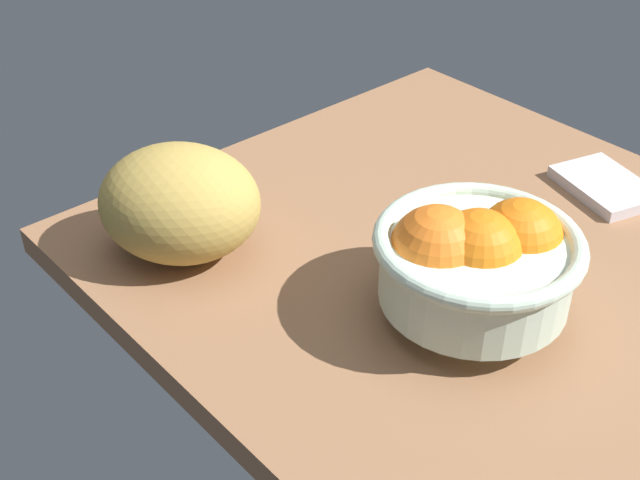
% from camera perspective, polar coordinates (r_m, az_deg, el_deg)
% --- Properties ---
extents(ground_plane, '(0.67, 0.65, 0.03)m').
position_cam_1_polar(ground_plane, '(0.90, 8.86, -1.38)').
color(ground_plane, '#906443').
extents(fruit_bowl, '(0.19, 0.19, 0.12)m').
position_cam_1_polar(fruit_bowl, '(0.77, 10.50, -1.33)').
color(fruit_bowl, silver).
rests_on(fruit_bowl, ground).
extents(bread_loaf, '(0.22, 0.21, 0.12)m').
position_cam_1_polar(bread_loaf, '(0.86, -9.47, 2.49)').
color(bread_loaf, '#B79746').
rests_on(bread_loaf, ground).
extents(napkin_folded, '(0.13, 0.11, 0.01)m').
position_cam_1_polar(napkin_folded, '(1.02, 18.75, 3.48)').
color(napkin_folded, silver).
rests_on(napkin_folded, ground).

